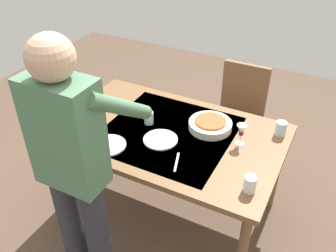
% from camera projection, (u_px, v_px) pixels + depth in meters
% --- Properties ---
extents(ground_plane, '(6.00, 6.00, 0.00)m').
position_uv_depth(ground_plane, '(168.00, 208.00, 2.94)').
color(ground_plane, brown).
extents(dining_table, '(1.56, 0.98, 0.76)m').
position_uv_depth(dining_table, '(168.00, 140.00, 2.55)').
color(dining_table, brown).
rests_on(dining_table, ground_plane).
extents(chair_near, '(0.40, 0.40, 0.91)m').
position_uv_depth(chair_near, '(239.00, 109.00, 3.19)').
color(chair_near, '#523019').
rests_on(chair_near, ground_plane).
extents(person_server, '(0.42, 0.61, 1.69)m').
position_uv_depth(person_server, '(74.00, 166.00, 1.91)').
color(person_server, '#2D2D38').
rests_on(person_server, ground_plane).
extents(wine_bottle, '(0.07, 0.07, 0.30)m').
position_uv_depth(wine_bottle, '(72.00, 115.00, 2.49)').
color(wine_bottle, black).
rests_on(wine_bottle, dining_table).
extents(wine_glass_left, '(0.07, 0.07, 0.15)m').
position_uv_depth(wine_glass_left, '(241.00, 131.00, 2.34)').
color(wine_glass_left, white).
rests_on(wine_glass_left, dining_table).
extents(water_cup_near_left, '(0.07, 0.07, 0.10)m').
position_uv_depth(water_cup_near_left, '(281.00, 129.00, 2.46)').
color(water_cup_near_left, silver).
rests_on(water_cup_near_left, dining_table).
extents(water_cup_near_right, '(0.07, 0.07, 0.10)m').
position_uv_depth(water_cup_near_right, '(250.00, 184.00, 2.02)').
color(water_cup_near_right, silver).
rests_on(water_cup_near_right, dining_table).
extents(water_cup_far_left, '(0.07, 0.07, 0.09)m').
position_uv_depth(water_cup_far_left, '(149.00, 118.00, 2.58)').
color(water_cup_far_left, silver).
rests_on(water_cup_far_left, dining_table).
extents(serving_bowl_pasta, '(0.30, 0.30, 0.07)m').
position_uv_depth(serving_bowl_pasta, '(210.00, 125.00, 2.53)').
color(serving_bowl_pasta, white).
rests_on(serving_bowl_pasta, dining_table).
extents(dinner_plate_near, '(0.23, 0.23, 0.01)m').
position_uv_depth(dinner_plate_near, '(109.00, 145.00, 2.38)').
color(dinner_plate_near, white).
rests_on(dinner_plate_near, dining_table).
extents(dinner_plate_far, '(0.23, 0.23, 0.01)m').
position_uv_depth(dinner_plate_far, '(160.00, 139.00, 2.43)').
color(dinner_plate_far, white).
rests_on(dinner_plate_far, dining_table).
extents(table_fork, '(0.07, 0.18, 0.00)m').
position_uv_depth(table_fork, '(177.00, 162.00, 2.24)').
color(table_fork, silver).
rests_on(table_fork, dining_table).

